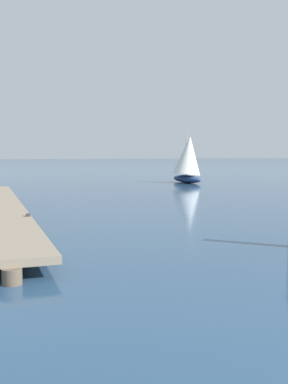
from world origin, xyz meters
TOP-DOWN VIEW (x-y plane):
  - distant_sailboat at (8.76, 31.86)m, footprint 2.64×4.48m

SIDE VIEW (x-z plane):
  - distant_sailboat at x=8.76m, z-range -0.19..3.99m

